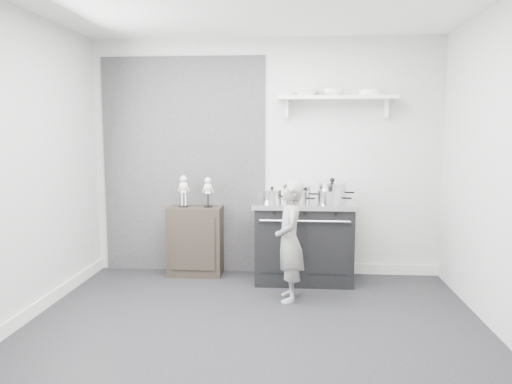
{
  "coord_description": "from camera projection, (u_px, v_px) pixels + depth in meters",
  "views": [
    {
      "loc": [
        0.34,
        -3.95,
        1.66
      ],
      "look_at": [
        -0.04,
        0.95,
        1.05
      ],
      "focal_mm": 35.0,
      "sensor_mm": 36.0,
      "label": 1
    }
  ],
  "objects": [
    {
      "name": "wall_shelf",
      "position": [
        337.0,
        99.0,
        5.49
      ],
      "size": [
        1.3,
        0.26,
        0.24
      ],
      "color": "silver",
      "rests_on": "room_shell"
    },
    {
      "name": "child",
      "position": [
        290.0,
        241.0,
        4.84
      ],
      "size": [
        0.32,
        0.46,
        1.18
      ],
      "primitive_type": "imported",
      "rotation": [
        0.0,
        0.0,
        -1.48
      ],
      "color": "gray",
      "rests_on": "ground"
    },
    {
      "name": "ground",
      "position": [
        252.0,
        332.0,
        4.14
      ],
      "size": [
        4.0,
        4.0,
        0.0
      ],
      "primitive_type": "plane",
      "color": "black",
      "rests_on": "ground"
    },
    {
      "name": "plate_stack",
      "position": [
        370.0,
        93.0,
        5.45
      ],
      "size": [
        0.26,
        0.26,
        0.06
      ],
      "primitive_type": "cylinder",
      "color": "silver",
      "rests_on": "wall_shelf"
    },
    {
      "name": "bowl_small",
      "position": [
        333.0,
        92.0,
        5.48
      ],
      "size": [
        0.23,
        0.23,
        0.07
      ],
      "primitive_type": "imported",
      "color": "white",
      "rests_on": "wall_shelf"
    },
    {
      "name": "pot_back_right",
      "position": [
        332.0,
        192.0,
        5.49
      ],
      "size": [
        0.4,
        0.31,
        0.26
      ],
      "color": "silver",
      "rests_on": "stove"
    },
    {
      "name": "skeleton_full",
      "position": [
        184.0,
        189.0,
        5.68
      ],
      "size": [
        0.12,
        0.07,
        0.41
      ],
      "primitive_type": null,
      "color": "beige",
      "rests_on": "side_cabinet"
    },
    {
      "name": "pot_back_left",
      "position": [
        298.0,
        193.0,
        5.55
      ],
      "size": [
        0.37,
        0.29,
        0.21
      ],
      "color": "silver",
      "rests_on": "stove"
    },
    {
      "name": "pot_front_right",
      "position": [
        330.0,
        197.0,
        5.23
      ],
      "size": [
        0.35,
        0.27,
        0.2
      ],
      "color": "silver",
      "rests_on": "stove"
    },
    {
      "name": "pot_front_center",
      "position": [
        298.0,
        197.0,
        5.27
      ],
      "size": [
        0.27,
        0.18,
        0.17
      ],
      "color": "silver",
      "rests_on": "stove"
    },
    {
      "name": "stove",
      "position": [
        304.0,
        241.0,
        5.51
      ],
      "size": [
        1.11,
        0.69,
        0.89
      ],
      "color": "black",
      "rests_on": "ground"
    },
    {
      "name": "room_shell",
      "position": [
        242.0,
        133.0,
        4.09
      ],
      "size": [
        4.02,
        3.62,
        2.71
      ],
      "color": "beige",
      "rests_on": "ground"
    },
    {
      "name": "bowl_large",
      "position": [
        306.0,
        93.0,
        5.5
      ],
      "size": [
        0.29,
        0.29,
        0.07
      ],
      "primitive_type": "imported",
      "color": "white",
      "rests_on": "wall_shelf"
    },
    {
      "name": "side_cabinet",
      "position": [
        196.0,
        241.0,
        5.74
      ],
      "size": [
        0.61,
        0.36,
        0.79
      ],
      "primitive_type": "cube",
      "color": "black",
      "rests_on": "ground"
    },
    {
      "name": "pot_front_left",
      "position": [
        272.0,
        196.0,
        5.4
      ],
      "size": [
        0.29,
        0.21,
        0.17
      ],
      "color": "silver",
      "rests_on": "stove"
    },
    {
      "name": "skeleton_torso",
      "position": [
        208.0,
        190.0,
        5.66
      ],
      "size": [
        0.11,
        0.07,
        0.39
      ],
      "primitive_type": null,
      "color": "beige",
      "rests_on": "side_cabinet"
    }
  ]
}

